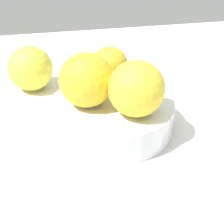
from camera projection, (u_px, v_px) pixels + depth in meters
The scene contains 6 objects.
ground_plane at pixel (112, 132), 50.31cm from camera, with size 110.00×110.00×2.00cm, color silver.
fruit_bowl at pixel (112, 115), 48.61cm from camera, with size 19.35×19.35×4.79cm.
orange_in_bowl_0 at pixel (110, 65), 51.97cm from camera, with size 6.15×6.15×6.15cm, color yellow.
orange_in_bowl_1 at pixel (136, 89), 42.19cm from camera, with size 7.98×7.98×7.98cm, color yellow.
orange_in_bowl_2 at pixel (86, 79), 44.82cm from camera, with size 8.09×8.09×8.09cm, color yellow.
orange_loose_0 at pixel (31, 69), 59.40cm from camera, with size 8.69×8.69×8.69cm, color yellow.
Camera 1 is at (-40.26, 9.13, 27.95)cm, focal length 49.01 mm.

